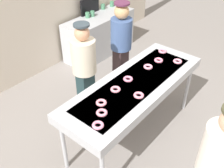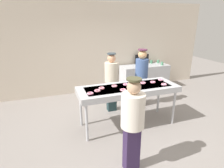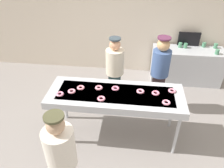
{
  "view_description": "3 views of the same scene",
  "coord_description": "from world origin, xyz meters",
  "px_view_note": "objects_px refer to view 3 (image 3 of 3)",
  "views": [
    {
      "loc": [
        -2.35,
        -1.55,
        3.0
      ],
      "look_at": [
        -0.26,
        0.19,
        1.0
      ],
      "focal_mm": 41.84,
      "sensor_mm": 36.0,
      "label": 1
    },
    {
      "loc": [
        -1.67,
        -3.63,
        2.4
      ],
      "look_at": [
        -0.28,
        0.32,
        0.96
      ],
      "focal_mm": 30.08,
      "sensor_mm": 36.0,
      "label": 2
    },
    {
      "loc": [
        0.28,
        -2.93,
        3.15
      ],
      "look_at": [
        -0.09,
        0.24,
        0.98
      ],
      "focal_mm": 34.94,
      "sensor_mm": 36.0,
      "label": 3
    }
  ],
  "objects_px": {
    "paper_cup_2": "(216,46)",
    "worker_assistant": "(115,70)",
    "strawberry_donut_8": "(81,88)",
    "paper_cup_3": "(217,52)",
    "strawberry_donut_1": "(172,91)",
    "strawberry_donut_2": "(140,91)",
    "strawberry_donut_5": "(60,94)",
    "customer_waiting": "(62,157)",
    "strawberry_donut_9": "(156,93)",
    "paper_cup_4": "(185,46)",
    "strawberry_donut_0": "(72,91)",
    "paper_cup_0": "(180,45)",
    "strawberry_donut_3": "(166,102)",
    "menu_display": "(189,39)",
    "strawberry_donut_7": "(101,99)",
    "worker_baker": "(160,70)",
    "strawberry_donut_6": "(115,88)",
    "paper_cup_1": "(204,45)",
    "strawberry_donut_4": "(99,88)",
    "prep_counter": "(186,66)",
    "fryer_conveyor": "(116,96)"
  },
  "relations": [
    {
      "from": "paper_cup_2",
      "to": "worker_assistant",
      "type": "bearing_deg",
      "value": -148.73
    },
    {
      "from": "strawberry_donut_8",
      "to": "paper_cup_3",
      "type": "height_order",
      "value": "strawberry_donut_8"
    },
    {
      "from": "strawberry_donut_1",
      "to": "strawberry_donut_2",
      "type": "relative_size",
      "value": 1.0
    },
    {
      "from": "worker_assistant",
      "to": "paper_cup_3",
      "type": "xyz_separation_m",
      "value": [
        2.28,
        1.07,
        0.01
      ]
    },
    {
      "from": "strawberry_donut_5",
      "to": "customer_waiting",
      "type": "height_order",
      "value": "customer_waiting"
    },
    {
      "from": "strawberry_donut_8",
      "to": "strawberry_donut_1",
      "type": "bearing_deg",
      "value": 3.28
    },
    {
      "from": "strawberry_donut_9",
      "to": "paper_cup_4",
      "type": "bearing_deg",
      "value": 68.73
    },
    {
      "from": "paper_cup_3",
      "to": "worker_assistant",
      "type": "bearing_deg",
      "value": -154.8
    },
    {
      "from": "strawberry_donut_5",
      "to": "paper_cup_4",
      "type": "relative_size",
      "value": 1.14
    },
    {
      "from": "strawberry_donut_2",
      "to": "strawberry_donut_5",
      "type": "relative_size",
      "value": 1.0
    },
    {
      "from": "strawberry_donut_2",
      "to": "paper_cup_4",
      "type": "height_order",
      "value": "strawberry_donut_2"
    },
    {
      "from": "strawberry_donut_0",
      "to": "paper_cup_0",
      "type": "height_order",
      "value": "strawberry_donut_0"
    },
    {
      "from": "strawberry_donut_3",
      "to": "menu_display",
      "type": "distance_m",
      "value": 2.64
    },
    {
      "from": "strawberry_donut_2",
      "to": "strawberry_donut_5",
      "type": "bearing_deg",
      "value": -170.05
    },
    {
      "from": "strawberry_donut_8",
      "to": "paper_cup_0",
      "type": "height_order",
      "value": "strawberry_donut_8"
    },
    {
      "from": "strawberry_donut_7",
      "to": "worker_baker",
      "type": "xyz_separation_m",
      "value": [
        1.0,
        1.06,
        -0.03
      ]
    },
    {
      "from": "strawberry_donut_7",
      "to": "worker_baker",
      "type": "relative_size",
      "value": 0.08
    },
    {
      "from": "worker_baker",
      "to": "worker_assistant",
      "type": "relative_size",
      "value": 1.03
    },
    {
      "from": "strawberry_donut_0",
      "to": "strawberry_donut_7",
      "type": "relative_size",
      "value": 1.0
    },
    {
      "from": "worker_baker",
      "to": "strawberry_donut_6",
      "type": "bearing_deg",
      "value": 27.33
    },
    {
      "from": "paper_cup_1",
      "to": "paper_cup_2",
      "type": "height_order",
      "value": "same"
    },
    {
      "from": "strawberry_donut_5",
      "to": "worker_baker",
      "type": "bearing_deg",
      "value": 30.98
    },
    {
      "from": "strawberry_donut_0",
      "to": "strawberry_donut_5",
      "type": "xyz_separation_m",
      "value": [
        -0.17,
        -0.1,
        0.0
      ]
    },
    {
      "from": "strawberry_donut_2",
      "to": "paper_cup_2",
      "type": "bearing_deg",
      "value": 50.36
    },
    {
      "from": "strawberry_donut_7",
      "to": "paper_cup_3",
      "type": "bearing_deg",
      "value": 41.65
    },
    {
      "from": "paper_cup_2",
      "to": "paper_cup_3",
      "type": "height_order",
      "value": "same"
    },
    {
      "from": "strawberry_donut_0",
      "to": "paper_cup_3",
      "type": "distance_m",
      "value": 3.52
    },
    {
      "from": "strawberry_donut_0",
      "to": "strawberry_donut_4",
      "type": "distance_m",
      "value": 0.46
    },
    {
      "from": "strawberry_donut_7",
      "to": "strawberry_donut_2",
      "type": "bearing_deg",
      "value": 23.66
    },
    {
      "from": "strawberry_donut_9",
      "to": "prep_counter",
      "type": "height_order",
      "value": "strawberry_donut_9"
    },
    {
      "from": "worker_baker",
      "to": "paper_cup_1",
      "type": "bearing_deg",
      "value": -144.89
    },
    {
      "from": "paper_cup_4",
      "to": "strawberry_donut_3",
      "type": "bearing_deg",
      "value": -105.96
    },
    {
      "from": "fryer_conveyor",
      "to": "strawberry_donut_9",
      "type": "height_order",
      "value": "strawberry_donut_9"
    },
    {
      "from": "strawberry_donut_3",
      "to": "paper_cup_4",
      "type": "relative_size",
      "value": 1.14
    },
    {
      "from": "prep_counter",
      "to": "paper_cup_3",
      "type": "xyz_separation_m",
      "value": [
        0.59,
        -0.16,
        0.49
      ]
    },
    {
      "from": "strawberry_donut_1",
      "to": "customer_waiting",
      "type": "relative_size",
      "value": 0.08
    },
    {
      "from": "strawberry_donut_1",
      "to": "strawberry_donut_7",
      "type": "distance_m",
      "value": 1.21
    },
    {
      "from": "strawberry_donut_0",
      "to": "strawberry_donut_9",
      "type": "xyz_separation_m",
      "value": [
        1.4,
        0.11,
        0.0
      ]
    },
    {
      "from": "customer_waiting",
      "to": "worker_baker",
      "type": "bearing_deg",
      "value": 55.37
    },
    {
      "from": "strawberry_donut_1",
      "to": "paper_cup_3",
      "type": "relative_size",
      "value": 1.14
    },
    {
      "from": "strawberry_donut_4",
      "to": "strawberry_donut_5",
      "type": "height_order",
      "value": "same"
    },
    {
      "from": "strawberry_donut_1",
      "to": "menu_display",
      "type": "bearing_deg",
      "value": 73.73
    },
    {
      "from": "paper_cup_0",
      "to": "strawberry_donut_4",
      "type": "bearing_deg",
      "value": -128.28
    },
    {
      "from": "paper_cup_3",
      "to": "prep_counter",
      "type": "bearing_deg",
      "value": 164.57
    },
    {
      "from": "strawberry_donut_1",
      "to": "strawberry_donut_8",
      "type": "height_order",
      "value": "same"
    },
    {
      "from": "strawberry_donut_8",
      "to": "worker_baker",
      "type": "xyz_separation_m",
      "value": [
        1.4,
        0.8,
        -0.03
      ]
    },
    {
      "from": "strawberry_donut_5",
      "to": "strawberry_donut_7",
      "type": "distance_m",
      "value": 0.7
    },
    {
      "from": "strawberry_donut_4",
      "to": "strawberry_donut_6",
      "type": "relative_size",
      "value": 1.0
    },
    {
      "from": "strawberry_donut_9",
      "to": "paper_cup_1",
      "type": "distance_m",
      "value": 2.6
    },
    {
      "from": "strawberry_donut_6",
      "to": "paper_cup_2",
      "type": "distance_m",
      "value": 3.11
    }
  ]
}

